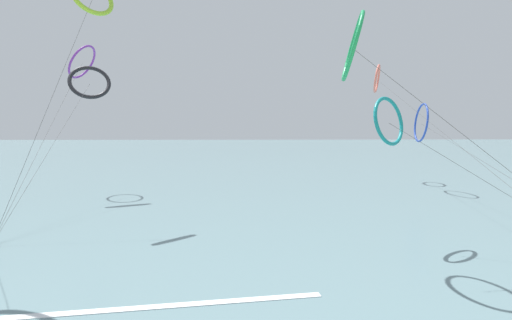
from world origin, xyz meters
name	(u,v)px	position (x,y,z in m)	size (l,w,h in m)	color
sea_water	(248,154)	(0.00, 108.75, 0.04)	(400.00, 200.00, 0.08)	slate
kite_teal	(389,121)	(9.60, 24.94, 8.87)	(13.87, 9.42, 10.68)	teal
kite_emerald	(353,47)	(5.91, 21.19, 13.41)	(16.87, 6.36, 15.56)	#199351
kite_violet	(82,62)	(-21.61, 49.26, 16.52)	(4.68, 27.70, 18.67)	purple
kite_cobalt	(421,123)	(21.85, 47.59, 8.77)	(1.67, 38.81, 11.32)	#2647B7
kite_charcoal	(90,82)	(-18.67, 43.72, 13.42)	(5.44, 21.81, 15.52)	black
kite_coral	(377,79)	(19.47, 58.34, 15.50)	(3.92, 51.29, 17.73)	#EA7260
wave_crest_far	(128,310)	(-6.20, 14.29, 0.06)	(18.64, 0.50, 0.12)	white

